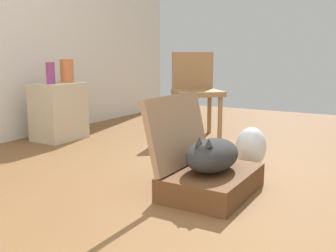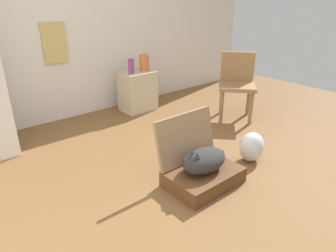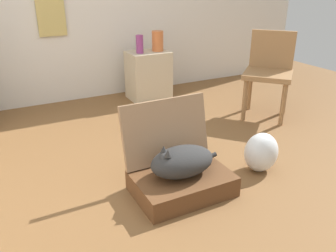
{
  "view_description": "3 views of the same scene",
  "coord_description": "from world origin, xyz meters",
  "px_view_note": "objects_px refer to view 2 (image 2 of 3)",
  "views": [
    {
      "loc": [
        -1.97,
        -1.0,
        0.82
      ],
      "look_at": [
        0.05,
        0.19,
        0.39
      ],
      "focal_mm": 41.4,
      "sensor_mm": 36.0,
      "label": 1
    },
    {
      "loc": [
        -1.6,
        -1.62,
        1.54
      ],
      "look_at": [
        0.03,
        0.33,
        0.44
      ],
      "focal_mm": 32.28,
      "sensor_mm": 36.0,
      "label": 2
    },
    {
      "loc": [
        -0.92,
        -1.83,
        1.35
      ],
      "look_at": [
        0.16,
        0.24,
        0.35
      ],
      "focal_mm": 37.28,
      "sensor_mm": 36.0,
      "label": 3
    }
  ],
  "objects_px": {
    "plastic_bag_white": "(252,147)",
    "vase_tall": "(131,66)",
    "suitcase_base": "(203,177)",
    "vase_short": "(144,63)",
    "chair": "(237,82)",
    "cat": "(204,160)",
    "side_table": "(138,91)"
  },
  "relations": [
    {
      "from": "plastic_bag_white",
      "to": "vase_tall",
      "type": "distance_m",
      "value": 1.98
    },
    {
      "from": "side_table",
      "to": "vase_short",
      "type": "relative_size",
      "value": 2.46
    },
    {
      "from": "plastic_bag_white",
      "to": "vase_short",
      "type": "distance_m",
      "value": 2.01
    },
    {
      "from": "suitcase_base",
      "to": "cat",
      "type": "height_order",
      "value": "cat"
    },
    {
      "from": "suitcase_base",
      "to": "cat",
      "type": "bearing_deg",
      "value": 176.32
    },
    {
      "from": "vase_tall",
      "to": "chair",
      "type": "height_order",
      "value": "chair"
    },
    {
      "from": "plastic_bag_white",
      "to": "chair",
      "type": "height_order",
      "value": "chair"
    },
    {
      "from": "suitcase_base",
      "to": "vase_tall",
      "type": "distance_m",
      "value": 2.06
    },
    {
      "from": "suitcase_base",
      "to": "vase_short",
      "type": "height_order",
      "value": "vase_short"
    },
    {
      "from": "suitcase_base",
      "to": "vase_tall",
      "type": "relative_size",
      "value": 3.18
    },
    {
      "from": "plastic_bag_white",
      "to": "vase_tall",
      "type": "height_order",
      "value": "vase_tall"
    },
    {
      "from": "suitcase_base",
      "to": "vase_short",
      "type": "relative_size",
      "value": 2.81
    },
    {
      "from": "chair",
      "to": "vase_short",
      "type": "bearing_deg",
      "value": 172.99
    },
    {
      "from": "side_table",
      "to": "vase_short",
      "type": "bearing_deg",
      "value": -7.55
    },
    {
      "from": "cat",
      "to": "vase_tall",
      "type": "relative_size",
      "value": 2.58
    },
    {
      "from": "vase_tall",
      "to": "vase_short",
      "type": "xyz_separation_m",
      "value": [
        0.24,
        0.03,
        0.01
      ]
    },
    {
      "from": "suitcase_base",
      "to": "vase_tall",
      "type": "height_order",
      "value": "vase_tall"
    },
    {
      "from": "plastic_bag_white",
      "to": "side_table",
      "type": "bearing_deg",
      "value": 90.66
    },
    {
      "from": "side_table",
      "to": "chair",
      "type": "distance_m",
      "value": 1.39
    },
    {
      "from": "vase_short",
      "to": "chair",
      "type": "xyz_separation_m",
      "value": [
        0.74,
        -1.06,
        -0.19
      ]
    },
    {
      "from": "chair",
      "to": "cat",
      "type": "bearing_deg",
      "value": -101.98
    },
    {
      "from": "vase_tall",
      "to": "chair",
      "type": "distance_m",
      "value": 1.43
    },
    {
      "from": "vase_tall",
      "to": "chair",
      "type": "relative_size",
      "value": 0.23
    },
    {
      "from": "suitcase_base",
      "to": "cat",
      "type": "distance_m",
      "value": 0.17
    },
    {
      "from": "cat",
      "to": "chair",
      "type": "bearing_deg",
      "value": 29.82
    },
    {
      "from": "vase_tall",
      "to": "suitcase_base",
      "type": "bearing_deg",
      "value": -105.56
    },
    {
      "from": "plastic_bag_white",
      "to": "vase_tall",
      "type": "xyz_separation_m",
      "value": [
        -0.14,
        1.91,
        0.51
      ]
    },
    {
      "from": "vase_tall",
      "to": "plastic_bag_white",
      "type": "bearing_deg",
      "value": -85.8
    },
    {
      "from": "side_table",
      "to": "chair",
      "type": "xyz_separation_m",
      "value": [
        0.85,
        -1.08,
        0.2
      ]
    },
    {
      "from": "suitcase_base",
      "to": "vase_short",
      "type": "xyz_separation_m",
      "value": [
        0.76,
        1.92,
        0.6
      ]
    },
    {
      "from": "side_table",
      "to": "chair",
      "type": "height_order",
      "value": "chair"
    },
    {
      "from": "vase_short",
      "to": "side_table",
      "type": "bearing_deg",
      "value": 172.45
    }
  ]
}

